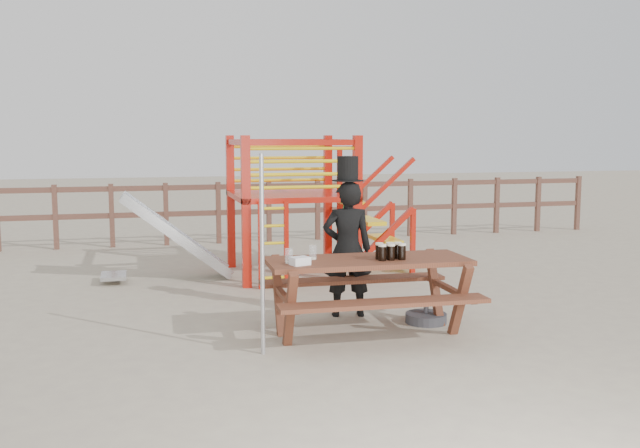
{
  "coord_description": "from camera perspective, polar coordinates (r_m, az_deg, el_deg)",
  "views": [
    {
      "loc": [
        -2.08,
        -6.85,
        2.1
      ],
      "look_at": [
        -0.07,
        0.8,
        1.11
      ],
      "focal_mm": 40.0,
      "sensor_mm": 36.0,
      "label": 1
    }
  ],
  "objects": [
    {
      "name": "ground",
      "position": [
        7.46,
        2.13,
        -9.24
      ],
      "size": [
        60.0,
        60.0,
        0.0
      ],
      "primitive_type": "plane",
      "color": "tan",
      "rests_on": "ground"
    },
    {
      "name": "back_fence",
      "position": [
        14.07,
        -6.11,
        1.51
      ],
      "size": [
        15.09,
        0.09,
        1.2
      ],
      "color": "brown",
      "rests_on": "ground"
    },
    {
      "name": "playground_fort",
      "position": [
        10.71,
        -2.74,
        1.6
      ],
      "size": [
        4.71,
        1.84,
        2.1
      ],
      "color": "red",
      "rests_on": "ground"
    },
    {
      "name": "picnic_table",
      "position": [
        7.53,
        3.84,
        -5.04
      ],
      "size": [
        2.15,
        1.51,
        0.82
      ],
      "rotation": [
        0.0,
        0.0,
        -0.03
      ],
      "color": "brown",
      "rests_on": "ground"
    },
    {
      "name": "man_with_hat",
      "position": [
        8.25,
        2.2,
        -1.71
      ],
      "size": [
        0.63,
        0.46,
        1.86
      ],
      "rotation": [
        0.0,
        0.0,
        2.99
      ],
      "color": "black",
      "rests_on": "ground"
    },
    {
      "name": "metal_pole",
      "position": [
        6.79,
        -4.64,
        -2.53
      ],
      "size": [
        0.04,
        0.04,
        1.93
      ],
      "primitive_type": "cylinder",
      "color": "#B2B2B7",
      "rests_on": "ground"
    },
    {
      "name": "parasol_base",
      "position": [
        8.18,
        8.48,
        -7.44
      ],
      "size": [
        0.47,
        0.47,
        0.2
      ],
      "color": "#353539",
      "rests_on": "ground"
    },
    {
      "name": "paper_bag",
      "position": [
        7.1,
        -1.62,
        -2.97
      ],
      "size": [
        0.21,
        0.19,
        0.08
      ],
      "primitive_type": "cube",
      "rotation": [
        0.0,
        0.0,
        0.29
      ],
      "color": "white",
      "rests_on": "picnic_table"
    },
    {
      "name": "stout_pints",
      "position": [
        7.43,
        5.66,
        -2.18
      ],
      "size": [
        0.3,
        0.18,
        0.17
      ],
      "color": "black",
      "rests_on": "picnic_table"
    },
    {
      "name": "empty_glasses",
      "position": [
        7.3,
        -1.53,
        -2.46
      ],
      "size": [
        0.37,
        0.24,
        0.15
      ],
      "color": "silver",
      "rests_on": "picnic_table"
    }
  ]
}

